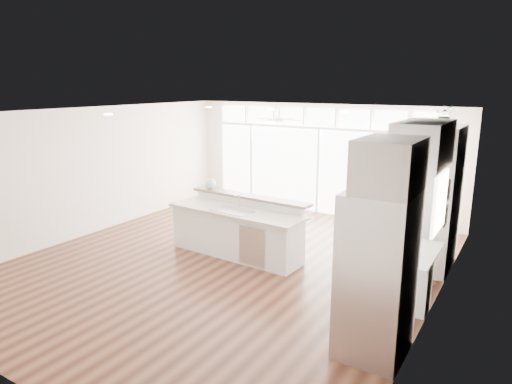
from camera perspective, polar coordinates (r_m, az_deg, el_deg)
The scene contains 23 objects.
floor at distance 8.39m, azimuth -3.61°, elevation -8.92°, with size 7.00×8.00×0.02m, color #3B1D12.
ceiling at distance 7.77m, azimuth -3.90°, elevation 9.89°, with size 7.00×8.00×0.02m, color white.
wall_back at distance 11.40m, azimuth 7.99°, elevation 4.09°, with size 7.00×0.04×2.70m, color white.
wall_left at distance 10.36m, azimuth -19.75°, elevation 2.49°, with size 0.04×8.00×2.70m, color white.
wall_right at distance 6.65m, azimuth 21.72°, elevation -3.50°, with size 0.04×8.00×2.70m, color white.
glass_wall at distance 11.40m, azimuth 7.82°, elevation 2.56°, with size 5.80×0.06×2.08m, color white.
transom_row at distance 11.23m, azimuth 8.04°, elevation 9.24°, with size 5.90×0.06×0.40m, color white.
desk_window at distance 6.89m, azimuth 21.99°, elevation -1.22°, with size 0.04×0.85×0.85m, color white.
ceiling_fan at distance 10.42m, azimuth 2.93°, elevation 9.59°, with size 1.16×1.16×0.32m, color white.
recessed_lights at distance 7.94m, azimuth -3.05°, elevation 9.83°, with size 3.40×3.00×0.02m, color white.
oven_cabinet at distance 8.45m, azimuth 21.69°, elevation -0.72°, with size 0.64×1.20×2.50m, color white.
desk_nook at distance 7.31m, azimuth 18.61°, elevation -9.80°, with size 0.72×1.30×0.76m, color white.
upper_cabinets at distance 6.80m, azimuth 20.17°, elevation 5.63°, with size 0.64×1.30×0.64m, color white.
refrigerator at distance 5.60m, azimuth 14.87°, elevation -9.93°, with size 0.76×0.90×2.00m, color silver.
fridge_cabinet at distance 5.22m, azimuth 16.35°, elevation 3.21°, with size 0.64×0.90×0.60m, color white.
framed_photos at distance 7.52m, azimuth 22.73°, elevation -1.29°, with size 0.06×0.22×0.80m, color black.
kitchen_island at distance 8.57m, azimuth -2.54°, elevation -4.48°, with size 2.72×1.02×1.08m, color white.
rug at distance 7.98m, azimuth 17.59°, elevation -10.64°, with size 0.87×0.63×0.01m, color #331D10.
office_chair at distance 7.44m, azimuth 17.82°, elevation -8.27°, with size 0.53×0.49×1.01m, color black.
fishbowl at distance 9.28m, azimuth -5.75°, elevation 1.03°, with size 0.22×0.22×0.22m, color silver.
monitor at distance 7.13m, azimuth 18.32°, elevation -5.51°, with size 0.07×0.45×0.37m, color black.
keyboard at distance 7.22m, azimuth 16.90°, elevation -6.64°, with size 0.13×0.34×0.02m, color silver.
potted_plant at distance 8.24m, azimuth 22.53°, elevation 8.62°, with size 0.30×0.33×0.26m, color #37622A.
Camera 1 is at (4.51, -6.31, 3.18)m, focal length 32.00 mm.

